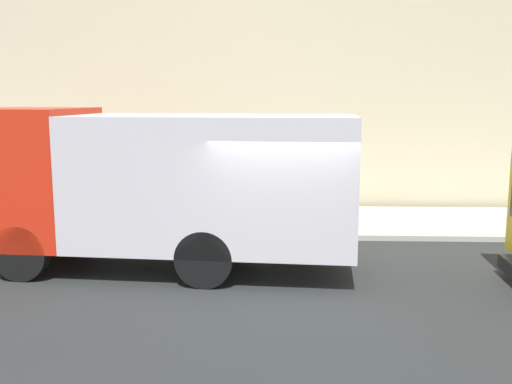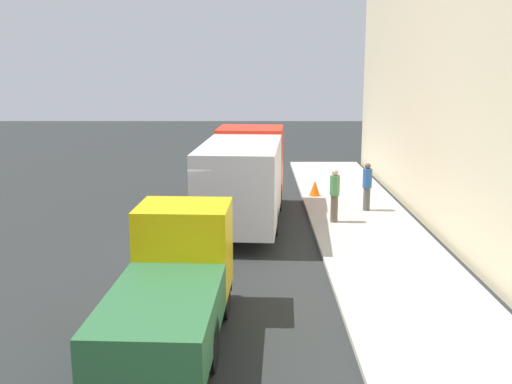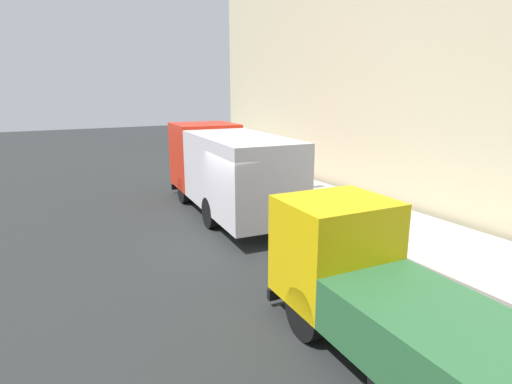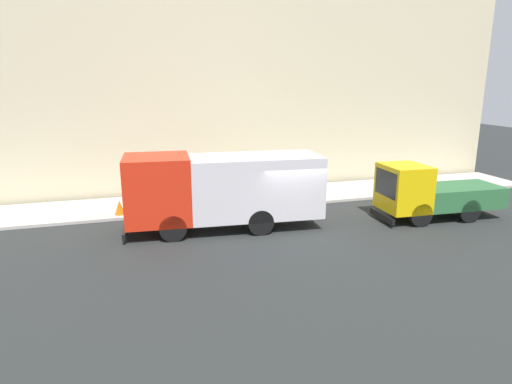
{
  "view_description": "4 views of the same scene",
  "coord_description": "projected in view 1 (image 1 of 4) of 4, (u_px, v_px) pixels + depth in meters",
  "views": [
    {
      "loc": [
        -9.73,
        0.07,
        3.19
      ],
      "look_at": [
        1.37,
        0.54,
        1.37
      ],
      "focal_mm": 40.46,
      "sensor_mm": 36.0,
      "label": 1
    },
    {
      "loc": [
        1.17,
        -17.37,
        5.29
      ],
      "look_at": [
        1.2,
        1.69,
        1.28
      ],
      "focal_mm": 43.03,
      "sensor_mm": 36.0,
      "label": 2
    },
    {
      "loc": [
        -5.1,
        -10.5,
        4.3
      ],
      "look_at": [
        0.85,
        0.5,
        1.21
      ],
      "focal_mm": 29.24,
      "sensor_mm": 36.0,
      "label": 3
    },
    {
      "loc": [
        -15.68,
        6.06,
        5.75
      ],
      "look_at": [
        0.66,
        1.23,
        1.43
      ],
      "focal_mm": 31.19,
      "sensor_mm": 36.0,
      "label": 4
    }
  ],
  "objects": [
    {
      "name": "ground",
      "position": [
        283.0,
        282.0,
        10.11
      ],
      "size": [
        80.0,
        80.0,
        0.0
      ],
      "primitive_type": "plane",
      "color": "#272A2A"
    },
    {
      "name": "sidewalk",
      "position": [
        282.0,
        221.0,
        14.8
      ],
      "size": [
        3.54,
        30.0,
        0.12
      ],
      "primitive_type": "cube",
      "color": "#B3ADA6",
      "rests_on": "ground"
    },
    {
      "name": "building_facade",
      "position": [
        284.0,
        3.0,
        16.1
      ],
      "size": [
        0.5,
        30.0,
        11.6
      ],
      "primitive_type": "cube",
      "color": "beige",
      "rests_on": "ground"
    },
    {
      "name": "large_utility_truck",
      "position": [
        147.0,
        180.0,
        10.71
      ],
      "size": [
        2.89,
        7.78,
        3.0
      ],
      "rotation": [
        0.0,
        0.0,
        -0.07
      ],
      "color": "red",
      "rests_on": "ground"
    },
    {
      "name": "pedestrian_walking",
      "position": [
        131.0,
        181.0,
        15.16
      ],
      "size": [
        0.46,
        0.46,
        1.71
      ],
      "rotation": [
        0.0,
        0.0,
        5.32
      ],
      "color": "#4F4F4A",
      "rests_on": "sidewalk"
    },
    {
      "name": "pedestrian_standing",
      "position": [
        184.0,
        187.0,
        13.74
      ],
      "size": [
        0.46,
        0.46,
        1.78
      ],
      "rotation": [
        0.0,
        0.0,
        2.35
      ],
      "color": "brown",
      "rests_on": "sidewalk"
    },
    {
      "name": "traffic_cone_orange",
      "position": [
        11.0,
        214.0,
        13.76
      ],
      "size": [
        0.43,
        0.43,
        0.62
      ],
      "primitive_type": "cone",
      "color": "orange",
      "rests_on": "sidewalk"
    }
  ]
}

